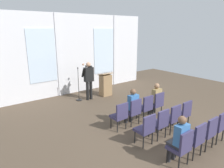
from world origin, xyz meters
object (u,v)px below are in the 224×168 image
chair_r2_c1 (195,138)px  chair_r2_c2 (208,131)px  chair_r0_c1 (134,110)px  chair_r0_c2 (146,106)px  audience_r0_c1 (132,105)px  chair_r1_c3 (183,112)px  chair_r1_c2 (172,117)px  speaker (89,78)px  chair_r2_c3 (218,125)px  audience_r2_c0 (179,138)px  chair_r2_c0 (181,146)px  chair_r0_c3 (157,103)px  mic_stand (79,93)px  chair_r1_c1 (160,122)px  chair_r0_c0 (120,115)px  audience_r0_c3 (155,98)px  lectern (106,85)px  chair_r1_c0 (146,128)px

chair_r2_c1 → chair_r2_c2: 0.60m
chair_r0_c1 → chair_r0_c2: same height
audience_r0_c1 → chair_r1_c3: audience_r0_c1 is taller
chair_r0_c1 → chair_r1_c2: bearing=-62.3°
speaker → chair_r2_c1: size_ratio=1.88×
chair_r1_c3 → chair_r2_c3: 1.14m
chair_r0_c2 → chair_r1_c2: 1.14m
chair_r1_c2 → chair_r2_c3: same height
chair_r1_c2 → audience_r2_c0: bearing=-138.5°
chair_r2_c0 → audience_r2_c0: audience_r2_c0 is taller
chair_r0_c1 → chair_r0_c3: same height
speaker → chair_r1_c3: bearing=-76.6°
mic_stand → chair_r1_c1: mic_stand is taller
chair_r0_c1 → chair_r1_c2: 1.29m
speaker → chair_r1_c2: 4.38m
chair_r0_c0 → chair_r2_c3: (1.79, -2.28, 0.00)m
chair_r2_c3 → audience_r2_c0: bearing=177.3°
audience_r2_c0 → chair_r2_c3: bearing=-2.7°
chair_r0_c2 → chair_r2_c0: bearing=-117.7°
chair_r2_c1 → chair_r2_c2: same height
mic_stand → chair_r0_c2: (0.88, -3.35, 0.20)m
speaker → mic_stand: (-0.45, 0.17, -0.69)m
chair_r0_c1 → chair_r1_c2: (0.60, -1.14, 0.00)m
chair_r0_c3 → chair_r1_c2: bearing=-117.7°
audience_r0_c1 → audience_r0_c3: size_ratio=1.00×
chair_r1_c1 → chair_r2_c1: 1.14m
chair_r1_c2 → chair_r2_c1: (-0.60, -1.14, 0.00)m
audience_r0_c3 → chair_r2_c1: bearing=-116.8°
audience_r0_c3 → chair_r2_c3: bearing=-90.0°
lectern → audience_r2_c0: audience_r2_c0 is taller
lectern → chair_r1_c3: 4.34m
chair_r0_c2 → chair_r2_c2: (0.00, -2.28, 0.00)m
chair_r0_c1 → chair_r0_c2: (0.60, 0.00, 0.00)m
lectern → chair_r2_c3: bearing=-89.3°
chair_r1_c2 → chair_r2_c1: size_ratio=1.00×
mic_stand → chair_r1_c0: size_ratio=1.65×
chair_r0_c3 → chair_r2_c0: (-1.79, -2.28, 0.00)m
chair_r0_c0 → chair_r1_c0: same height
speaker → chair_r0_c3: speaker is taller
chair_r0_c0 → chair_r1_c1: (0.60, -1.14, 0.00)m
chair_r0_c2 → chair_r1_c3: 1.29m
speaker → chair_r1_c1: (-0.17, -4.33, -0.49)m
chair_r2_c3 → chair_r1_c1: bearing=136.4°
audience_r0_c3 → audience_r2_c0: same height
mic_stand → chair_r0_c2: bearing=-75.3°
chair_r2_c1 → lectern: bearing=78.4°
chair_r0_c0 → chair_r1_c0: bearing=-90.0°
chair_r0_c1 → audience_r0_c3: 1.21m
chair_r0_c0 → audience_r0_c3: (1.79, 0.08, 0.18)m
chair_r0_c2 → chair_r0_c3: same height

